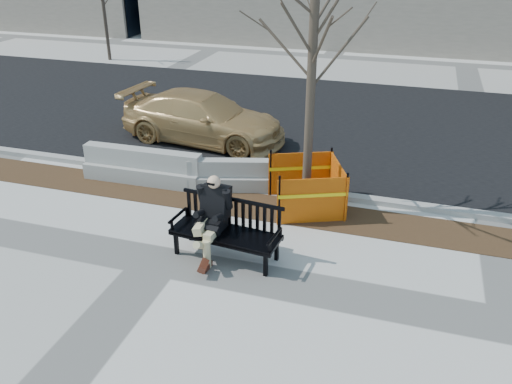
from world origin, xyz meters
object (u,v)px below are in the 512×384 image
at_px(tree_fence, 305,207).
at_px(jersey_barrier_right, 244,189).
at_px(jersey_barrier_left, 144,181).
at_px(seated_man, 214,252).
at_px(bench, 226,257).
at_px(sedan, 204,141).

xyz_separation_m(tree_fence, jersey_barrier_right, (-1.61, 0.48, 0.00)).
bearing_deg(jersey_barrier_left, jersey_barrier_right, 6.67).
bearing_deg(seated_man, bench, -11.04).
bearing_deg(bench, seated_man, 168.96).
bearing_deg(tree_fence, seated_man, -119.09).
relative_size(sedan, jersey_barrier_left, 1.62).
height_order(sedan, jersey_barrier_right, sedan).
bearing_deg(bench, jersey_barrier_left, 146.25).
distance_m(tree_fence, jersey_barrier_right, 1.67).
bearing_deg(seated_man, jersey_barrier_right, 102.52).
bearing_deg(jersey_barrier_left, seated_man, -42.21).
relative_size(seated_man, sedan, 0.32).
bearing_deg(jersey_barrier_right, tree_fence, -32.75).
distance_m(tree_fence, sedan, 4.88).
height_order(bench, jersey_barrier_right, bench).
xyz_separation_m(bench, tree_fence, (0.99, 2.38, 0.00)).
relative_size(tree_fence, sedan, 1.16).
bearing_deg(bench, tree_fence, 73.10).
bearing_deg(tree_fence, jersey_barrier_right, 163.39).
distance_m(seated_man, jersey_barrier_left, 3.71).
height_order(seated_man, jersey_barrier_left, seated_man).
bearing_deg(seated_man, sedan, 119.83).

